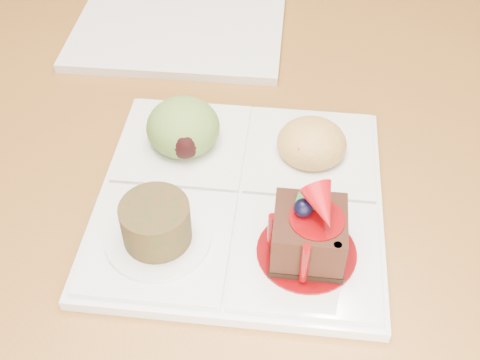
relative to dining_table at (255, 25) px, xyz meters
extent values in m
plane|color=brown|center=(0.00, 0.00, -0.68)|extent=(6.00, 6.00, 0.00)
cylinder|color=black|center=(-0.35, 0.18, -0.44)|extent=(0.04, 0.04, 0.48)
cylinder|color=black|center=(-0.43, -0.22, -0.44)|extent=(0.04, 0.04, 0.48)
cylinder|color=black|center=(0.54, 0.11, -0.49)|extent=(0.03, 0.03, 0.39)
cube|color=white|center=(-0.09, -0.44, 0.07)|extent=(0.34, 0.34, 0.01)
cube|color=white|center=(-0.04, -0.52, 0.08)|extent=(0.16, 0.16, 0.01)
cube|color=white|center=(-0.17, -0.49, 0.08)|extent=(0.16, 0.16, 0.01)
cube|color=white|center=(-0.14, -0.36, 0.08)|extent=(0.16, 0.16, 0.01)
cube|color=white|center=(0.00, -0.39, 0.08)|extent=(0.16, 0.16, 0.01)
cylinder|color=#6C0406|center=(-0.04, -0.52, 0.09)|extent=(0.09, 0.09, 0.00)
cube|color=black|center=(-0.04, -0.52, 0.09)|extent=(0.08, 0.08, 0.01)
cube|color=black|center=(-0.04, -0.52, 0.11)|extent=(0.08, 0.08, 0.04)
cylinder|color=#6C0406|center=(-0.04, -0.52, 0.14)|extent=(0.05, 0.05, 0.00)
sphere|color=black|center=(-0.04, -0.52, 0.14)|extent=(0.02, 0.02, 0.02)
cone|color=#AD0B10|center=(-0.03, -0.53, 0.15)|extent=(0.04, 0.05, 0.04)
cube|color=#134C1A|center=(-0.03, -0.51, 0.14)|extent=(0.01, 0.02, 0.01)
cube|color=#134C1A|center=(-0.04, -0.51, 0.14)|extent=(0.02, 0.02, 0.01)
cylinder|color=#6C0406|center=(-0.05, -0.55, 0.11)|extent=(0.01, 0.01, 0.05)
cylinder|color=#6C0406|center=(-0.02, -0.55, 0.11)|extent=(0.01, 0.01, 0.04)
cylinder|color=#6C0406|center=(-0.07, -0.52, 0.11)|extent=(0.01, 0.01, 0.04)
cylinder|color=white|center=(-0.17, -0.49, 0.09)|extent=(0.10, 0.10, 0.00)
cylinder|color=#512B17|center=(-0.17, -0.49, 0.11)|extent=(0.06, 0.06, 0.04)
cylinder|color=#4B2210|center=(-0.17, -0.49, 0.12)|extent=(0.05, 0.05, 0.00)
ellipsoid|color=olive|center=(-0.14, -0.36, 0.10)|extent=(0.08, 0.08, 0.06)
ellipsoid|color=black|center=(-0.14, -0.38, 0.10)|extent=(0.04, 0.03, 0.03)
ellipsoid|color=gold|center=(0.00, -0.39, 0.09)|extent=(0.07, 0.07, 0.04)
cube|color=orange|center=(0.02, -0.38, 0.10)|extent=(0.02, 0.02, 0.02)
cube|color=#547319|center=(0.00, -0.37, 0.10)|extent=(0.02, 0.02, 0.02)
cube|color=orange|center=(-0.01, -0.37, 0.10)|extent=(0.02, 0.02, 0.02)
cube|color=#547319|center=(-0.01, -0.39, 0.10)|extent=(0.02, 0.02, 0.02)
cube|color=orange|center=(-0.02, -0.40, 0.10)|extent=(0.02, 0.02, 0.02)
cube|color=#547319|center=(0.00, -0.41, 0.10)|extent=(0.02, 0.02, 0.02)
cube|color=orange|center=(0.01, -0.40, 0.10)|extent=(0.02, 0.02, 0.02)
cube|color=white|center=(-0.12, -0.08, 0.07)|extent=(0.34, 0.34, 0.01)
camera|label=1|loc=(-0.14, -0.84, 0.52)|focal=45.00mm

